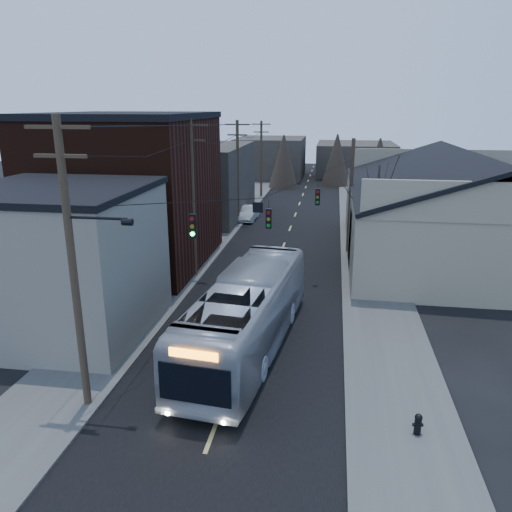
# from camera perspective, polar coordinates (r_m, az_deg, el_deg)

# --- Properties ---
(ground) EXTENTS (160.00, 160.00, 0.00)m
(ground) POSITION_cam_1_polar(r_m,az_deg,el_deg) (16.59, -6.82, -23.72)
(ground) COLOR black
(ground) RESTS_ON ground
(road_surface) EXTENTS (9.00, 110.00, 0.02)m
(road_surface) POSITION_cam_1_polar(r_m,az_deg,el_deg) (43.58, 3.69, 2.56)
(road_surface) COLOR black
(road_surface) RESTS_ON ground
(sidewalk_left) EXTENTS (4.00, 110.00, 0.12)m
(sidewalk_left) POSITION_cam_1_polar(r_m,az_deg,el_deg) (44.59, -4.66, 2.93)
(sidewalk_left) COLOR #474744
(sidewalk_left) RESTS_ON ground
(sidewalk_right) EXTENTS (4.00, 110.00, 0.12)m
(sidewalk_right) POSITION_cam_1_polar(r_m,az_deg,el_deg) (43.50, 12.25, 2.24)
(sidewalk_right) COLOR #474744
(sidewalk_right) RESTS_ON ground
(building_clapboard) EXTENTS (8.00, 8.00, 7.00)m
(building_clapboard) POSITION_cam_1_polar(r_m,az_deg,el_deg) (25.65, -21.29, -0.76)
(building_clapboard) COLOR slate
(building_clapboard) RESTS_ON ground
(building_brick) EXTENTS (10.00, 12.00, 10.00)m
(building_brick) POSITION_cam_1_polar(r_m,az_deg,el_deg) (35.35, -14.21, 6.98)
(building_brick) COLOR black
(building_brick) RESTS_ON ground
(building_left_far) EXTENTS (9.00, 14.00, 7.00)m
(building_left_far) POSITION_cam_1_polar(r_m,az_deg,el_deg) (50.38, -6.53, 8.48)
(building_left_far) COLOR #342E2A
(building_left_far) RESTS_ON ground
(warehouse) EXTENTS (16.16, 20.60, 7.73)m
(warehouse) POSITION_cam_1_polar(r_m,az_deg,el_deg) (39.06, 22.44, 3.67)
(warehouse) COLOR gray
(warehouse) RESTS_ON ground
(building_far_left) EXTENTS (10.00, 12.00, 6.00)m
(building_far_left) POSITION_cam_1_polar(r_m,az_deg,el_deg) (78.07, 1.68, 11.16)
(building_far_left) COLOR #342E2A
(building_far_left) RESTS_ON ground
(building_far_right) EXTENTS (12.00, 14.00, 5.00)m
(building_far_right) POSITION_cam_1_polar(r_m,az_deg,el_deg) (82.55, 11.28, 10.82)
(building_far_right) COLOR #342E2A
(building_far_right) RESTS_ON ground
(bare_tree) EXTENTS (0.40, 0.40, 7.20)m
(bare_tree) POSITION_cam_1_polar(r_m,az_deg,el_deg) (32.98, 13.52, 3.86)
(bare_tree) COLOR black
(bare_tree) RESTS_ON ground
(utility_lines) EXTENTS (11.24, 45.28, 10.50)m
(utility_lines) POSITION_cam_1_polar(r_m,az_deg,el_deg) (37.30, -1.82, 7.91)
(utility_lines) COLOR #382B1E
(utility_lines) RESTS_ON ground
(bus) EXTENTS (4.37, 12.96, 3.54)m
(bus) POSITION_cam_1_polar(r_m,az_deg,el_deg) (22.58, -1.04, -6.60)
(bus) COLOR #A5A9B1
(bus) RESTS_ON ground
(parked_car) EXTENTS (1.65, 4.31, 1.40)m
(parked_car) POSITION_cam_1_polar(r_m,az_deg,el_deg) (48.60, -0.84, 4.93)
(parked_car) COLOR #B6BABE
(parked_car) RESTS_ON ground
(fire_hydrant) EXTENTS (0.36, 0.26, 0.76)m
(fire_hydrant) POSITION_cam_1_polar(r_m,az_deg,el_deg) (18.47, 18.03, -17.72)
(fire_hydrant) COLOR black
(fire_hydrant) RESTS_ON sidewalk_right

